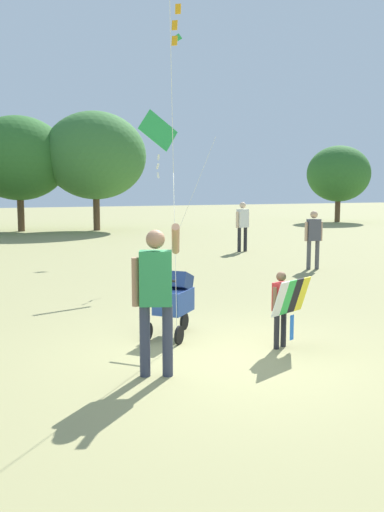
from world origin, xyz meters
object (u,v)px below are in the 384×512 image
Objects in this scene: child_with_butterfly_kite at (283,302)px; person_red_shirt at (242,223)px; person_adult_flyer at (156,289)px; person_sitting_far at (313,235)px; kite_orange_delta at (159,134)px; stroller at (174,298)px.

person_red_shirt is at bearing 62.80° from child_with_butterfly_kite.
person_sitting_far is at bearing 41.67° from person_adult_flyer.
person_adult_flyer is (-2.06, -0.33, 0.41)m from child_with_butterfly_kite.
kite_orange_delta is 7.03m from person_red_shirt.
kite_orange_delta is at bearing -138.44° from person_red_shirt.
person_adult_flyer is at bearing -124.44° from person_red_shirt.
kite_orange_delta is 5.27m from person_sitting_far.
kite_orange_delta reaches higher than child_with_butterfly_kite.
person_red_shirt is at bearing 85.81° from person_sitting_far.
stroller is 0.58× the size of person_red_shirt.
kite_orange_delta is 2.55× the size of person_sitting_far.
person_red_shirt is (4.90, 4.34, -2.55)m from kite_orange_delta.
kite_orange_delta is at bearing 71.02° from stroller.
person_adult_flyer is at bearing -119.73° from stroller.
person_adult_flyer reaches higher than person_sitting_far.
stroller is 6.16m from kite_orange_delta.
person_sitting_far is at bearing 49.77° from child_with_butterfly_kite.
child_with_butterfly_kite is 2.13m from person_adult_flyer.
stroller is (-1.16, 1.26, -0.07)m from child_with_butterfly_kite.
child_with_butterfly_kite is 1.71m from stroller.
person_adult_flyer is 7.61m from kite_orange_delta.
kite_orange_delta reaches higher than person_adult_flyer.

